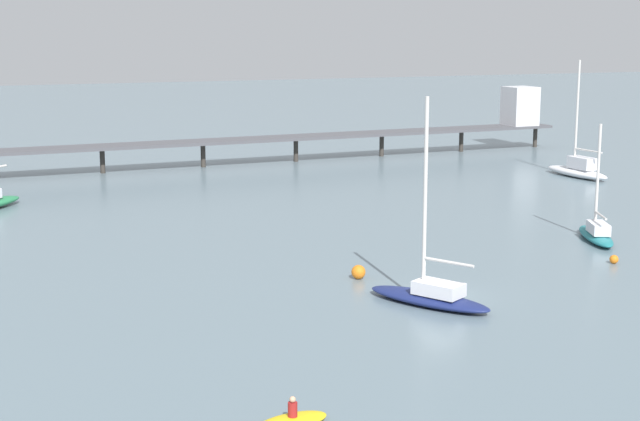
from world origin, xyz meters
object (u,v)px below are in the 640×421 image
Objects in this scene: mooring_buoy_inner at (614,259)px; dinghy_yellow at (293,420)px; sailboat_teal at (596,232)px; mooring_buoy_near at (358,272)px; sailboat_navy at (431,293)px; pier at (317,130)px; sailboat_white at (578,169)px.

dinghy_yellow is at bearing -149.44° from mooring_buoy_inner.
sailboat_teal is 19.50m from mooring_buoy_near.
sailboat_navy is 16.98m from dinghy_yellow.
pier reaches higher than mooring_buoy_near.
dinghy_yellow is at bearing -120.07° from mooring_buoy_near.
sailboat_teal reaches higher than dinghy_yellow.
sailboat_teal is at bearing 28.28° from sailboat_navy.
sailboat_white is at bearing 44.83° from sailboat_navy.
mooring_buoy_near reaches higher than mooring_buoy_inner.
dinghy_yellow is (-45.53, -45.30, -0.62)m from sailboat_white.
sailboat_teal is at bearing 35.87° from dinghy_yellow.
sailboat_navy is 19.94× the size of mooring_buoy_inner.
sailboat_navy reaches higher than mooring_buoy_inner.
sailboat_navy is 13.23× the size of mooring_buoy_near.
pier is at bearing 94.74° from sailboat_teal.
sailboat_white is at bearing -46.21° from pier.
pier is at bearing 90.79° from mooring_buoy_inner.
mooring_buoy_inner is at bearing 30.56° from dinghy_yellow.
mooring_buoy_near is (-34.96, -27.05, -0.42)m from sailboat_white.
sailboat_navy is 6.43m from mooring_buoy_near.
mooring_buoy_inner is at bearing -8.40° from mooring_buoy_near.
sailboat_navy is (-14.12, -53.54, -2.70)m from pier.
sailboat_teal is (17.77, 9.56, -0.06)m from sailboat_navy.
sailboat_white reaches higher than dinghy_yellow.
pier is at bearing 75.22° from sailboat_navy.
mooring_buoy_inner is (-2.96, -5.70, -0.32)m from sailboat_teal.
sailboat_teal is at bearing -123.53° from sailboat_white.
pier is 102.48× the size of mooring_buoy_near.
sailboat_white reaches higher than sailboat_teal.
sailboat_teal is at bearing 62.57° from mooring_buoy_inner.
sailboat_teal reaches higher than mooring_buoy_inner.
sailboat_white reaches higher than pier.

